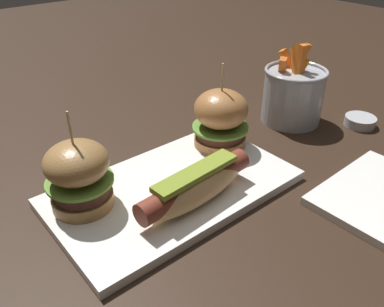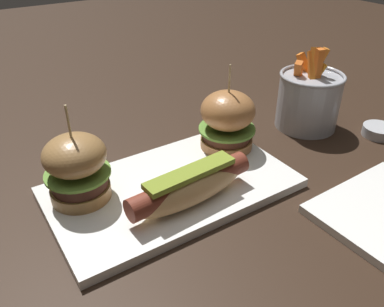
{
  "view_description": "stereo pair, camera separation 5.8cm",
  "coord_description": "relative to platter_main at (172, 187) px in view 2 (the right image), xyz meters",
  "views": [
    {
      "loc": [
        -0.28,
        -0.38,
        0.36
      ],
      "look_at": [
        0.04,
        0.0,
        0.05
      ],
      "focal_mm": 36.84,
      "sensor_mm": 36.0,
      "label": 1
    },
    {
      "loc": [
        -0.23,
        -0.41,
        0.36
      ],
      "look_at": [
        0.04,
        0.0,
        0.05
      ],
      "focal_mm": 36.84,
      "sensor_mm": 36.0,
      "label": 2
    }
  ],
  "objects": [
    {
      "name": "ground_plane",
      "position": [
        0.0,
        0.0,
        -0.01
      ],
      "size": [
        3.0,
        3.0,
        0.0
      ],
      "primitive_type": "plane",
      "color": "black"
    },
    {
      "name": "platter_main",
      "position": [
        0.0,
        0.0,
        0.0
      ],
      "size": [
        0.36,
        0.2,
        0.01
      ],
      "primitive_type": "cube",
      "color": "white",
      "rests_on": "ground"
    },
    {
      "name": "hot_dog",
      "position": [
        0.0,
        -0.05,
        0.03
      ],
      "size": [
        0.19,
        0.06,
        0.05
      ],
      "color": "tan",
      "rests_on": "platter_main"
    },
    {
      "name": "slider_left",
      "position": [
        -0.12,
        0.04,
        0.06
      ],
      "size": [
        0.09,
        0.09,
        0.14
      ],
      "color": "#9F7442",
      "rests_on": "platter_main"
    },
    {
      "name": "slider_right",
      "position": [
        0.13,
        0.04,
        0.06
      ],
      "size": [
        0.09,
        0.09,
        0.14
      ],
      "color": "#AB6F3E",
      "rests_on": "platter_main"
    },
    {
      "name": "fries_bucket",
      "position": [
        0.32,
        0.04,
        0.05
      ],
      "size": [
        0.12,
        0.12,
        0.15
      ],
      "color": "#A8AAB2",
      "rests_on": "ground"
    },
    {
      "name": "sauce_ramekin",
      "position": [
        0.41,
        -0.06,
        0.0
      ],
      "size": [
        0.06,
        0.06,
        0.02
      ],
      "color": "#B7BABF",
      "rests_on": "ground"
    }
  ]
}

